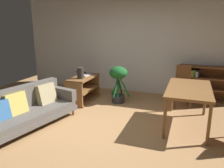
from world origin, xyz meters
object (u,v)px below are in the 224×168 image
object	(u,v)px
dining_table	(189,92)
dining_chair_far	(183,83)
media_console	(83,89)
potted_floor_plant	(118,79)
bookshelf	(203,83)
desk_speaker	(80,73)
fabric_couch	(26,108)
open_laptop	(84,74)

from	to	relation	value
dining_table	dining_chair_far	size ratio (longest dim) A/B	1.49
media_console	potted_floor_plant	xyz separation A→B (m)	(0.88, 0.19, 0.28)
dining_chair_far	bookshelf	xyz separation A→B (m)	(0.49, 0.59, -0.10)
media_console	desk_speaker	xyz separation A→B (m)	(0.02, -0.16, 0.45)
media_console	dining_chair_far	distance (m)	2.48
fabric_couch	potted_floor_plant	distance (m)	2.27
fabric_couch	media_console	distance (m)	1.74
desk_speaker	dining_chair_far	distance (m)	2.49
desk_speaker	dining_table	xyz separation A→B (m)	(2.53, -0.49, -0.08)
fabric_couch	bookshelf	world-z (taller)	bookshelf
media_console	potted_floor_plant	world-z (taller)	potted_floor_plant
open_laptop	desk_speaker	xyz separation A→B (m)	(0.09, -0.38, 0.11)
media_console	desk_speaker	distance (m)	0.48
desk_speaker	bookshelf	size ratio (longest dim) A/B	0.18
media_console	fabric_couch	bearing A→B (deg)	-101.92
dining_chair_far	media_console	bearing A→B (deg)	-167.41
potted_floor_plant	bookshelf	world-z (taller)	potted_floor_plant
dining_chair_far	dining_table	bearing A→B (deg)	-82.87
media_console	open_laptop	bearing A→B (deg)	107.05
fabric_couch	open_laptop	world-z (taller)	fabric_couch
dining_table	dining_chair_far	bearing A→B (deg)	97.13
fabric_couch	desk_speaker	bearing A→B (deg)	76.07
desk_speaker	potted_floor_plant	xyz separation A→B (m)	(0.86, 0.35, -0.17)
open_laptop	bookshelf	xyz separation A→B (m)	(2.96, 0.91, -0.21)
media_console	desk_speaker	bearing A→B (deg)	-81.95
open_laptop	bookshelf	size ratio (longest dim) A/B	0.29
media_console	open_laptop	distance (m)	0.41
open_laptop	desk_speaker	size ratio (longest dim) A/B	1.61
dining_table	desk_speaker	bearing A→B (deg)	169.13
fabric_couch	dining_chair_far	world-z (taller)	dining_chair_far
potted_floor_plant	dining_chair_far	xyz separation A→B (m)	(1.52, 0.35, -0.05)
media_console	dining_table	world-z (taller)	dining_table
media_console	potted_floor_plant	size ratio (longest dim) A/B	1.13
media_console	dining_table	xyz separation A→B (m)	(2.55, -0.65, 0.37)
potted_floor_plant	dining_table	bearing A→B (deg)	-26.55
fabric_couch	bookshelf	size ratio (longest dim) A/B	1.36
dining_table	dining_chair_far	xyz separation A→B (m)	(-0.15, 1.19, -0.14)
fabric_couch	bookshelf	xyz separation A→B (m)	(3.26, 2.83, 0.08)
open_laptop	bookshelf	world-z (taller)	bookshelf
open_laptop	dining_table	xyz separation A→B (m)	(2.62, -0.87, 0.03)
dining_table	dining_chair_far	distance (m)	1.20
fabric_couch	bookshelf	bearing A→B (deg)	41.01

